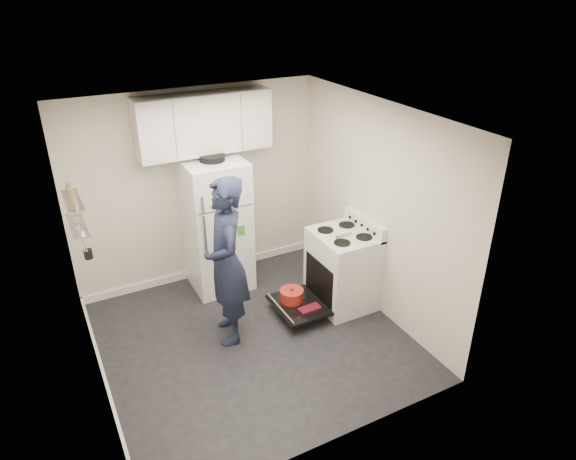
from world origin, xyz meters
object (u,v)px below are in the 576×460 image
electric_range (342,270)px  open_oven_door (296,301)px  person (226,262)px  refrigerator (217,225)px

electric_range → open_oven_door: (-0.60, 0.04, -0.28)m
electric_range → person: bearing=178.4°
open_oven_door → refrigerator: refrigerator is taller
refrigerator → person: 1.10m
electric_range → person: person is taller
open_oven_door → person: bearing=-179.8°
person → open_oven_door: bearing=102.8°
electric_range → open_oven_door: electric_range is taller
person → electric_range: bearing=100.9°
electric_range → refrigerator: (-1.16, 1.10, 0.39)m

